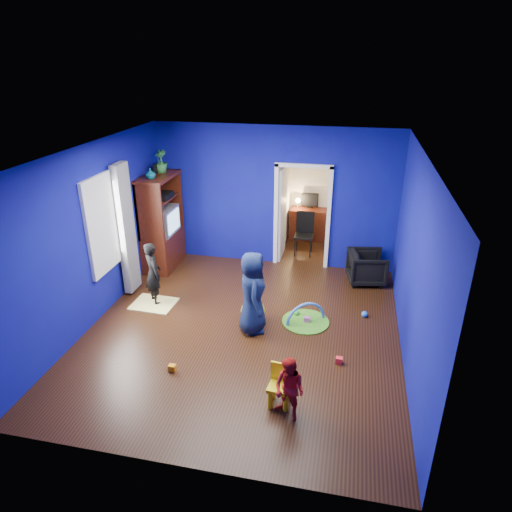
% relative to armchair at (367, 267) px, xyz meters
% --- Properties ---
extents(floor, '(5.00, 5.50, 0.01)m').
position_rel_armchair_xyz_m(floor, '(-1.97, -2.20, -0.32)').
color(floor, black).
rests_on(floor, ground).
extents(ceiling, '(5.00, 5.50, 0.01)m').
position_rel_armchair_xyz_m(ceiling, '(-1.97, -2.20, 2.58)').
color(ceiling, white).
rests_on(ceiling, wall_back).
extents(wall_back, '(5.00, 0.02, 2.90)m').
position_rel_armchair_xyz_m(wall_back, '(-1.97, 0.55, 1.13)').
color(wall_back, '#0C0B7E').
rests_on(wall_back, floor).
extents(wall_front, '(5.00, 0.02, 2.90)m').
position_rel_armchair_xyz_m(wall_front, '(-1.97, -4.95, 1.13)').
color(wall_front, '#0C0B7E').
rests_on(wall_front, floor).
extents(wall_left, '(0.02, 5.50, 2.90)m').
position_rel_armchair_xyz_m(wall_left, '(-4.47, -2.20, 1.13)').
color(wall_left, '#0C0B7E').
rests_on(wall_left, floor).
extents(wall_right, '(0.02, 5.50, 2.90)m').
position_rel_armchair_xyz_m(wall_right, '(0.53, -2.20, 1.13)').
color(wall_right, '#0C0B7E').
rests_on(wall_right, floor).
extents(alcove, '(1.00, 1.75, 2.50)m').
position_rel_armchair_xyz_m(alcove, '(-1.37, 1.42, 0.93)').
color(alcove, silver).
rests_on(alcove, floor).
extents(armchair, '(0.82, 0.80, 0.64)m').
position_rel_armchair_xyz_m(armchair, '(0.00, 0.00, 0.00)').
color(armchair, black).
rests_on(armchair, floor).
extents(child_black, '(0.50, 0.50, 1.17)m').
position_rel_armchair_xyz_m(child_black, '(-3.74, -1.62, 0.26)').
color(child_black, black).
rests_on(child_black, floor).
extents(child_navy, '(0.63, 0.78, 1.38)m').
position_rel_armchair_xyz_m(child_navy, '(-1.82, -2.14, 0.37)').
color(child_navy, '#10173B').
rests_on(child_navy, floor).
extents(toddler_red, '(0.52, 0.48, 0.86)m').
position_rel_armchair_xyz_m(toddler_red, '(-0.96, -3.95, 0.11)').
color(toddler_red, red).
rests_on(toddler_red, floor).
extents(vase, '(0.22, 0.22, 0.20)m').
position_rel_armchair_xyz_m(vase, '(-4.19, -0.41, 1.74)').
color(vase, '#0B545C').
rests_on(vase, tv_armoire).
extents(potted_plant, '(0.31, 0.31, 0.45)m').
position_rel_armchair_xyz_m(potted_plant, '(-4.19, 0.11, 1.87)').
color(potted_plant, '#308439').
rests_on(potted_plant, tv_armoire).
extents(tv_armoire, '(0.58, 1.14, 1.96)m').
position_rel_armchair_xyz_m(tv_armoire, '(-4.19, -0.11, 0.66)').
color(tv_armoire, '#401B0A').
rests_on(tv_armoire, floor).
extents(crt_tv, '(0.46, 0.70, 0.54)m').
position_rel_armchair_xyz_m(crt_tv, '(-4.15, -0.11, 0.70)').
color(crt_tv, silver).
rests_on(crt_tv, tv_armoire).
extents(yellow_blanket, '(0.77, 0.63, 0.03)m').
position_rel_armchair_xyz_m(yellow_blanket, '(-3.74, -1.72, -0.31)').
color(yellow_blanket, '#F2E07A').
rests_on(yellow_blanket, floor).
extents(hopper_ball, '(0.40, 0.40, 0.40)m').
position_rel_armchair_xyz_m(hopper_ball, '(-1.87, -1.89, -0.12)').
color(hopper_ball, yellow).
rests_on(hopper_ball, floor).
extents(kid_chair, '(0.31, 0.31, 0.50)m').
position_rel_armchair_xyz_m(kid_chair, '(-1.11, -3.75, -0.07)').
color(kid_chair, yellow).
rests_on(kid_chair, floor).
extents(play_mat, '(0.80, 0.80, 0.02)m').
position_rel_armchair_xyz_m(play_mat, '(-1.00, -1.73, -0.31)').
color(play_mat, green).
rests_on(play_mat, floor).
extents(toy_arch, '(0.63, 0.43, 0.72)m').
position_rel_armchair_xyz_m(toy_arch, '(-1.00, -1.73, -0.30)').
color(toy_arch, '#3F8CD8').
rests_on(toy_arch, floor).
extents(window_left, '(0.03, 0.95, 1.55)m').
position_rel_armchair_xyz_m(window_left, '(-4.46, -1.85, 1.23)').
color(window_left, white).
rests_on(window_left, wall_left).
extents(curtain, '(0.14, 0.42, 2.40)m').
position_rel_armchair_xyz_m(curtain, '(-4.34, -1.30, 0.93)').
color(curtain, slate).
rests_on(curtain, floor).
extents(doorway, '(1.16, 0.10, 2.10)m').
position_rel_armchair_xyz_m(doorway, '(-1.37, 0.55, 0.73)').
color(doorway, white).
rests_on(doorway, floor).
extents(study_desk, '(0.88, 0.44, 0.75)m').
position_rel_armchair_xyz_m(study_desk, '(-1.37, 2.06, 0.05)').
color(study_desk, '#3D140A').
rests_on(study_desk, floor).
extents(desk_monitor, '(0.40, 0.05, 0.32)m').
position_rel_armchair_xyz_m(desk_monitor, '(-1.37, 2.18, 0.63)').
color(desk_monitor, black).
rests_on(desk_monitor, study_desk).
extents(desk_lamp, '(0.14, 0.14, 0.14)m').
position_rel_armchair_xyz_m(desk_lamp, '(-1.65, 2.12, 0.61)').
color(desk_lamp, '#FFD88C').
rests_on(desk_lamp, study_desk).
extents(folding_chair, '(0.40, 0.40, 0.92)m').
position_rel_armchair_xyz_m(folding_chair, '(-1.37, 1.10, 0.14)').
color(folding_chair, black).
rests_on(folding_chair, floor).
extents(book_shelf, '(0.88, 0.24, 0.04)m').
position_rel_armchair_xyz_m(book_shelf, '(-1.37, 2.17, 1.70)').
color(book_shelf, white).
rests_on(book_shelf, study_desk).
extents(toy_0, '(0.10, 0.08, 0.10)m').
position_rel_armchair_xyz_m(toy_0, '(-0.39, -2.74, -0.27)').
color(toy_0, red).
rests_on(toy_0, floor).
extents(toy_1, '(0.11, 0.11, 0.11)m').
position_rel_armchair_xyz_m(toy_1, '(-0.02, -1.35, -0.27)').
color(toy_1, blue).
rests_on(toy_1, floor).
extents(toy_2, '(0.10, 0.08, 0.10)m').
position_rel_armchair_xyz_m(toy_2, '(-2.72, -3.42, -0.27)').
color(toy_2, orange).
rests_on(toy_2, floor).
extents(toy_3, '(0.11, 0.11, 0.11)m').
position_rel_armchair_xyz_m(toy_3, '(-1.18, -1.54, -0.27)').
color(toy_3, green).
rests_on(toy_3, floor).
extents(toy_4, '(0.10, 0.08, 0.10)m').
position_rel_armchair_xyz_m(toy_4, '(-0.97, -1.73, -0.27)').
color(toy_4, '#C84BB9').
rests_on(toy_4, floor).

